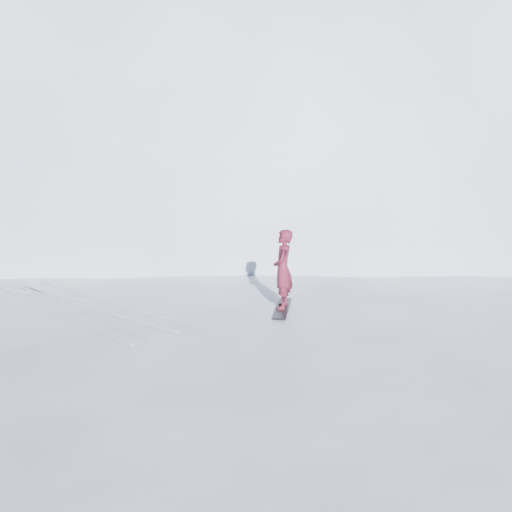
% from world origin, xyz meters
% --- Properties ---
extents(ground, '(400.00, 400.00, 0.00)m').
position_xyz_m(ground, '(0.00, 0.00, 0.00)').
color(ground, white).
rests_on(ground, ground).
extents(near_ridge, '(36.00, 28.00, 4.80)m').
position_xyz_m(near_ridge, '(1.00, 3.00, 0.00)').
color(near_ridge, white).
rests_on(near_ridge, ground).
extents(summit_peak, '(60.00, 56.00, 56.00)m').
position_xyz_m(summit_peak, '(22.00, 26.00, 0.00)').
color(summit_peak, white).
rests_on(summit_peak, ground).
extents(peak_shoulder, '(28.00, 24.00, 18.00)m').
position_xyz_m(peak_shoulder, '(10.00, 20.00, 0.00)').
color(peak_shoulder, white).
rests_on(peak_shoulder, ground).
extents(wind_bumps, '(16.00, 14.40, 1.00)m').
position_xyz_m(wind_bumps, '(-0.56, 2.12, 0.00)').
color(wind_bumps, white).
rests_on(wind_bumps, ground).
extents(snowboard, '(1.36, 1.30, 0.03)m').
position_xyz_m(snowboard, '(2.68, 1.07, 2.41)').
color(snowboard, black).
rests_on(snowboard, near_ridge).
extents(snowboarder, '(0.80, 0.79, 1.87)m').
position_xyz_m(snowboarder, '(2.68, 1.07, 3.36)').
color(snowboarder, maroon).
rests_on(snowboarder, snowboard).
extents(board_tracks, '(2.59, 5.96, 0.04)m').
position_xyz_m(board_tracks, '(-0.94, 4.15, 2.42)').
color(board_tracks, silver).
rests_on(board_tracks, ground).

